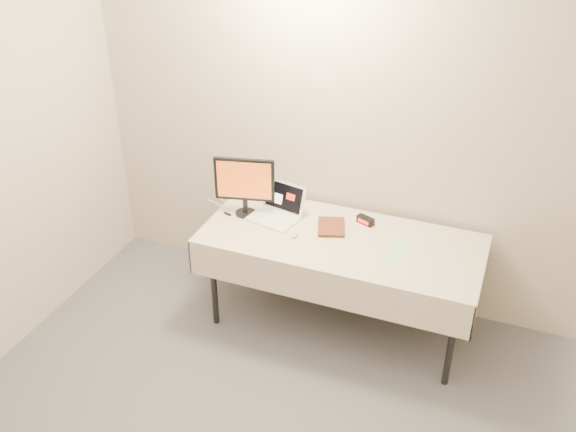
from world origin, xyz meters
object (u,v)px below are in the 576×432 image
(book, at_px, (318,213))
(laptop, at_px, (278,210))
(table, at_px, (341,246))
(monitor, at_px, (245,182))

(book, bearing_deg, laptop, 154.65)
(laptop, xyz_separation_m, book, (0.31, -0.04, 0.07))
(table, xyz_separation_m, book, (-0.19, 0.06, 0.18))
(laptop, relative_size, book, 1.58)
(monitor, xyz_separation_m, book, (0.54, 0.01, -0.13))
(table, relative_size, book, 7.74)
(table, distance_m, laptop, 0.52)
(laptop, distance_m, book, 0.32)
(table, xyz_separation_m, laptop, (-0.50, 0.10, 0.12))
(book, bearing_deg, table, -37.04)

